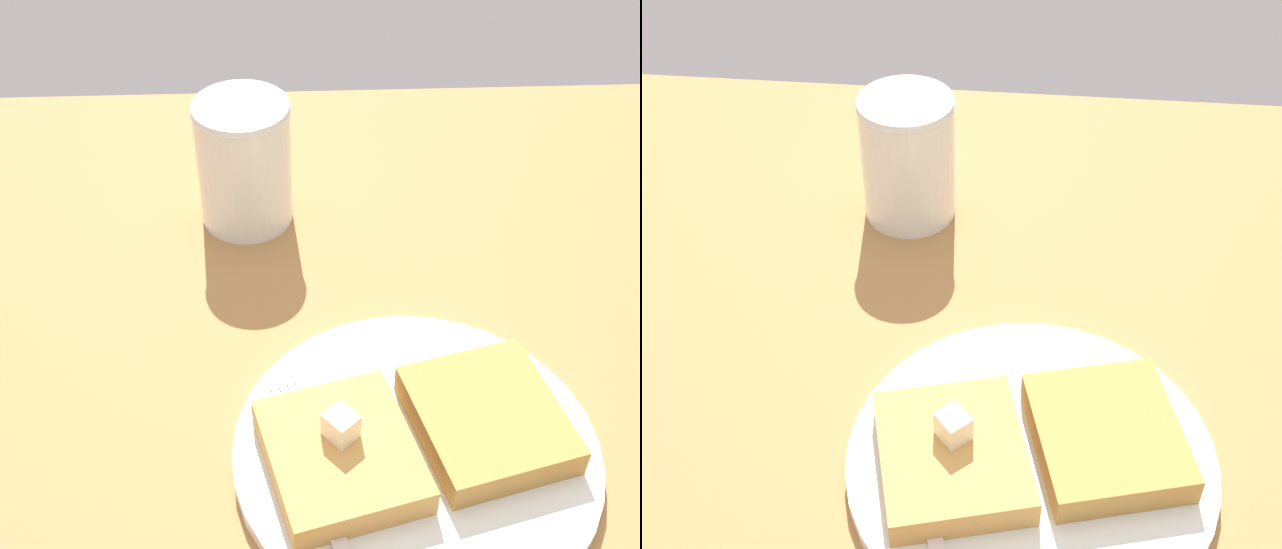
% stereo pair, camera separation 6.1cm
% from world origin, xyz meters
% --- Properties ---
extents(plate, '(0.23, 0.23, 0.01)m').
position_xyz_m(plate, '(0.05, 0.09, 0.03)').
color(plate, silver).
rests_on(plate, table_surface).
extents(toast_slice_left, '(0.11, 0.11, 0.02)m').
position_xyz_m(toast_slice_left, '(0.00, 0.08, 0.05)').
color(toast_slice_left, tan).
rests_on(toast_slice_left, plate).
extents(toast_slice_middle, '(0.11, 0.11, 0.02)m').
position_xyz_m(toast_slice_middle, '(0.09, 0.10, 0.05)').
color(toast_slice_middle, '#B5853E').
rests_on(toast_slice_middle, plate).
extents(butter_pat_primary, '(0.02, 0.02, 0.02)m').
position_xyz_m(butter_pat_primary, '(-0.00, 0.09, 0.07)').
color(butter_pat_primary, '#F6ECC4').
rests_on(butter_pat_primary, toast_slice_left).
extents(fork, '(0.05, 0.16, 0.00)m').
position_xyz_m(fork, '(-0.02, 0.08, 0.04)').
color(fork, silver).
rests_on(fork, plate).
extents(syrup_jar, '(0.08, 0.08, 0.11)m').
position_xyz_m(syrup_jar, '(-0.06, 0.34, 0.08)').
color(syrup_jar, '#4C2207').
rests_on(syrup_jar, table_surface).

